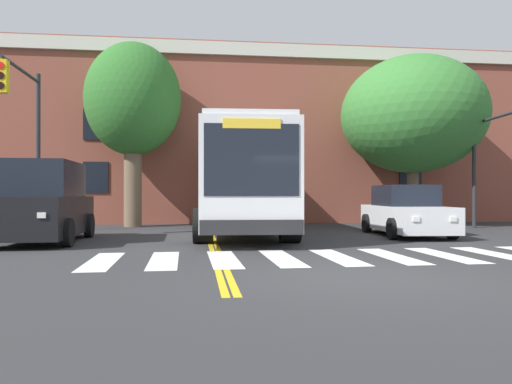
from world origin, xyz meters
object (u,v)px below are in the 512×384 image
at_px(car_black_near_lane, 45,204).
at_px(street_tree_curbside_small, 133,101).
at_px(car_tan_behind_bus, 250,205).
at_px(car_white_far_lane, 406,212).
at_px(traffic_light_far_corner, 25,118).
at_px(street_tree_curbside_large, 413,115).
at_px(traffic_light_near_corner, 500,144).
at_px(city_bus, 241,180).

xyz_separation_m(car_black_near_lane, street_tree_curbside_small, (1.66, 6.68, 4.23)).
bearing_deg(car_tan_behind_bus, car_black_near_lane, -121.96).
bearing_deg(car_white_far_lane, street_tree_curbside_small, 149.20).
relative_size(traffic_light_far_corner, street_tree_curbside_large, 0.77).
relative_size(car_tan_behind_bus, street_tree_curbside_large, 0.54).
bearing_deg(car_white_far_lane, street_tree_curbside_large, 63.20).
height_order(car_black_near_lane, street_tree_curbside_large, street_tree_curbside_large).
relative_size(car_tan_behind_bus, street_tree_curbside_small, 0.53).
bearing_deg(traffic_light_near_corner, car_white_far_lane, -163.65).
distance_m(car_black_near_lane, car_tan_behind_bus, 13.55).
relative_size(car_black_near_lane, car_tan_behind_bus, 1.16).
distance_m(car_tan_behind_bus, street_tree_curbside_large, 9.50).
relative_size(city_bus, traffic_light_near_corner, 2.28).
height_order(street_tree_curbside_large, street_tree_curbside_small, street_tree_curbside_small).
bearing_deg(street_tree_curbside_small, traffic_light_near_corner, -18.10).
xyz_separation_m(car_black_near_lane, street_tree_curbside_large, (13.82, 6.09, 3.78)).
height_order(car_white_far_lane, street_tree_curbside_large, street_tree_curbside_large).
xyz_separation_m(traffic_light_near_corner, street_tree_curbside_small, (-13.74, 4.49, 2.12)).
distance_m(car_black_near_lane, traffic_light_far_corner, 4.41).
relative_size(car_black_near_lane, street_tree_curbside_large, 0.63).
relative_size(traffic_light_near_corner, street_tree_curbside_small, 0.61).
height_order(city_bus, street_tree_curbside_large, street_tree_curbside_large).
height_order(car_black_near_lane, street_tree_curbside_small, street_tree_curbside_small).
relative_size(car_black_near_lane, car_white_far_lane, 0.99).
height_order(car_tan_behind_bus, street_tree_curbside_small, street_tree_curbside_small).
bearing_deg(car_white_far_lane, traffic_light_far_corner, 171.10).
bearing_deg(traffic_light_near_corner, traffic_light_far_corner, 177.38).
distance_m(car_black_near_lane, car_white_far_lane, 11.28).
xyz_separation_m(car_white_far_lane, traffic_light_far_corner, (-12.74, 1.99, 3.23)).
xyz_separation_m(traffic_light_near_corner, traffic_light_far_corner, (-16.90, 0.77, 0.79)).
xyz_separation_m(city_bus, car_tan_behind_bus, (1.29, 9.10, -1.10)).
relative_size(city_bus, car_white_far_lane, 2.29).
distance_m(traffic_light_near_corner, traffic_light_far_corner, 16.93).
bearing_deg(traffic_light_far_corner, street_tree_curbside_large, 11.53).
bearing_deg(street_tree_curbside_large, car_tan_behind_bus, 140.89).
xyz_separation_m(car_white_far_lane, street_tree_curbside_small, (-9.58, 5.71, 4.55)).
relative_size(city_bus, car_black_near_lane, 2.30).
height_order(car_black_near_lane, car_white_far_lane, car_black_near_lane).
bearing_deg(city_bus, car_white_far_lane, -14.91).
distance_m(street_tree_curbside_large, street_tree_curbside_small, 12.19).
xyz_separation_m(city_bus, street_tree_curbside_small, (-4.22, 4.28, 3.45)).
bearing_deg(street_tree_curbside_small, street_tree_curbside_large, -2.78).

